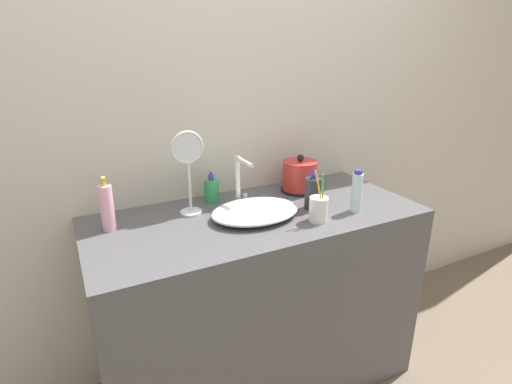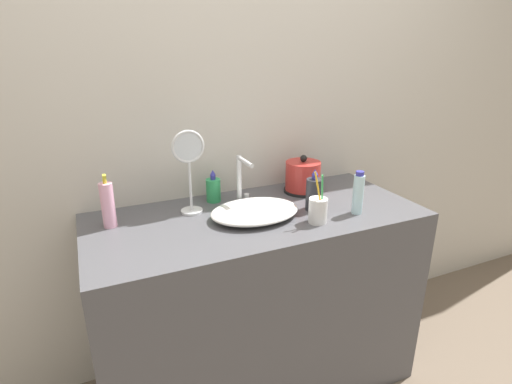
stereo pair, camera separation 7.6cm
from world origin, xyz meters
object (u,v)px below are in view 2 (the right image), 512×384
object	(u,v)px
shampoo_bottle	(358,193)
vanity_mirror	(189,165)
faucet	(242,178)
hand_cream_bottle	(213,189)
toothbrush_cup	(318,210)
electric_kettle	(303,178)
lotion_bottle	(108,205)
mouthwash_bottle	(314,194)

from	to	relation	value
shampoo_bottle	vanity_mirror	distance (m)	0.71
faucet	hand_cream_bottle	size ratio (longest dim) A/B	1.49
toothbrush_cup	vanity_mirror	distance (m)	0.56
shampoo_bottle	toothbrush_cup	bearing A→B (deg)	-176.47
electric_kettle	lotion_bottle	xyz separation A→B (m)	(-0.89, -0.04, 0.02)
mouthwash_bottle	hand_cream_bottle	size ratio (longest dim) A/B	1.22
mouthwash_bottle	hand_cream_bottle	distance (m)	0.45
electric_kettle	toothbrush_cup	xyz separation A→B (m)	(-0.13, -0.34, -0.02)
lotion_bottle	hand_cream_bottle	xyz separation A→B (m)	(0.46, 0.09, -0.04)
faucet	mouthwash_bottle	bearing A→B (deg)	-34.15
electric_kettle	lotion_bottle	world-z (taller)	lotion_bottle
faucet	toothbrush_cup	distance (m)	0.37
hand_cream_bottle	faucet	bearing A→B (deg)	-41.80
faucet	vanity_mirror	size ratio (longest dim) A/B	0.63
shampoo_bottle	hand_cream_bottle	distance (m)	0.64
shampoo_bottle	hand_cream_bottle	size ratio (longest dim) A/B	1.24
faucet	lotion_bottle	bearing A→B (deg)	-179.77
lotion_bottle	vanity_mirror	xyz separation A→B (m)	(0.33, 0.01, 0.12)
electric_kettle	shampoo_bottle	bearing A→B (deg)	-76.83
toothbrush_cup	hand_cream_bottle	distance (m)	0.50
electric_kettle	vanity_mirror	xyz separation A→B (m)	(-0.56, -0.03, 0.14)
shampoo_bottle	hand_cream_bottle	xyz separation A→B (m)	(-0.51, 0.38, -0.03)
toothbrush_cup	mouthwash_bottle	world-z (taller)	toothbrush_cup
vanity_mirror	toothbrush_cup	bearing A→B (deg)	-35.36
faucet	mouthwash_bottle	distance (m)	0.32
faucet	electric_kettle	size ratio (longest dim) A/B	1.21
mouthwash_bottle	hand_cream_bottle	xyz separation A→B (m)	(-0.36, 0.27, -0.02)
shampoo_bottle	hand_cream_bottle	world-z (taller)	shampoo_bottle
electric_kettle	faucet	bearing A→B (deg)	-173.69
mouthwash_bottle	vanity_mirror	distance (m)	0.54
faucet	vanity_mirror	distance (m)	0.24
toothbrush_cup	shampoo_bottle	world-z (taller)	toothbrush_cup
hand_cream_bottle	vanity_mirror	world-z (taller)	vanity_mirror
toothbrush_cup	lotion_bottle	world-z (taller)	toothbrush_cup
toothbrush_cup	hand_cream_bottle	size ratio (longest dim) A/B	1.46
hand_cream_bottle	lotion_bottle	bearing A→B (deg)	-168.40
faucet	mouthwash_bottle	xyz separation A→B (m)	(0.26, -0.18, -0.05)
toothbrush_cup	hand_cream_bottle	world-z (taller)	toothbrush_cup
electric_kettle	vanity_mirror	size ratio (longest dim) A/B	0.52
shampoo_bottle	hand_cream_bottle	bearing A→B (deg)	143.35
faucet	hand_cream_bottle	xyz separation A→B (m)	(-0.10, 0.09, -0.07)
electric_kettle	lotion_bottle	bearing A→B (deg)	-177.50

